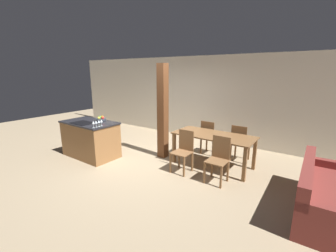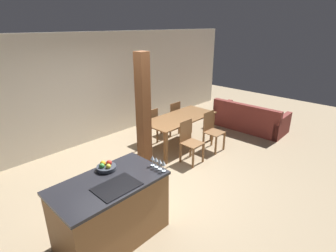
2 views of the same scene
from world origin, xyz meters
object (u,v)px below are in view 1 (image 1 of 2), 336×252
at_px(wine_glass_near, 93,123).
at_px(dining_chair_near_left, 183,150).
at_px(kitchen_island, 91,139).
at_px(wine_glass_far, 99,122).
at_px(dining_chair_far_right, 240,142).
at_px(couch, 329,198).
at_px(wine_glass_end, 101,121).
at_px(wine_glass_middle, 96,122).
at_px(dining_chair_far_left, 209,137).
at_px(fruit_bowl, 101,119).
at_px(dining_chair_near_right, 218,158).
at_px(timber_post, 163,112).
at_px(dining_table, 213,139).

distance_m(wine_glass_near, dining_chair_near_left, 2.15).
xyz_separation_m(kitchen_island, wine_glass_far, (0.68, -0.21, 0.60)).
distance_m(kitchen_island, wine_glass_far, 0.93).
relative_size(wine_glass_near, dining_chair_near_left, 0.17).
relative_size(wine_glass_far, dining_chair_far_right, 0.17).
bearing_deg(couch, dining_chair_near_left, 87.76).
bearing_deg(wine_glass_end, dining_chair_far_right, 38.03).
distance_m(wine_glass_middle, couch, 4.69).
bearing_deg(wine_glass_end, dining_chair_far_left, 48.84).
relative_size(wine_glass_near, wine_glass_far, 1.00).
xyz_separation_m(dining_chair_far_left, couch, (2.72, -1.33, -0.22)).
relative_size(wine_glass_far, wine_glass_end, 1.00).
height_order(wine_glass_middle, wine_glass_far, same).
height_order(fruit_bowl, wine_glass_middle, wine_glass_middle).
xyz_separation_m(dining_chair_near_right, timber_post, (-1.75, 0.44, 0.71)).
distance_m(wine_glass_far, wine_glass_end, 0.08).
height_order(kitchen_island, dining_chair_far_left, kitchen_island).
distance_m(kitchen_island, fruit_bowl, 0.60).
bearing_deg(wine_glass_middle, couch, 11.23).
bearing_deg(kitchen_island, wine_glass_end, -11.01).
xyz_separation_m(wine_glass_near, wine_glass_far, (0.00, 0.15, 0.00)).
height_order(dining_table, dining_chair_far_left, dining_chair_far_left).
bearing_deg(wine_glass_near, dining_chair_near_right, 20.67).
distance_m(wine_glass_middle, timber_post, 1.65).
xyz_separation_m(wine_glass_far, dining_chair_far_right, (2.65, 2.15, -0.57)).
relative_size(kitchen_island, wine_glass_middle, 9.22).
bearing_deg(wine_glass_far, dining_chair_far_right, 39.03).
xyz_separation_m(fruit_bowl, wine_glass_far, (0.53, -0.47, 0.08)).
xyz_separation_m(wine_glass_middle, wine_glass_far, (0.00, 0.08, 0.00)).
height_order(wine_glass_near, dining_chair_near_right, wine_glass_near).
bearing_deg(dining_table, fruit_bowl, -159.58).
bearing_deg(kitchen_island, wine_glass_near, -27.88).
bearing_deg(kitchen_island, dining_table, 23.98).
relative_size(wine_glass_end, dining_chair_far_left, 0.17).
bearing_deg(couch, dining_table, 71.90).
xyz_separation_m(fruit_bowl, dining_chair_far_right, (3.18, 1.68, -0.50)).
xyz_separation_m(dining_chair_far_left, timber_post, (-0.91, -0.86, 0.71)).
bearing_deg(kitchen_island, fruit_bowl, 60.75).
bearing_deg(wine_glass_end, dining_table, 32.54).
relative_size(fruit_bowl, dining_chair_far_right, 0.29).
xyz_separation_m(kitchen_island, dining_chair_far_right, (3.33, 1.94, 0.02)).
height_order(dining_table, dining_chair_near_left, dining_chair_near_left).
height_order(fruit_bowl, couch, fruit_bowl).
bearing_deg(fruit_bowl, dining_chair_near_left, 9.16).
xyz_separation_m(fruit_bowl, wine_glass_near, (0.53, -0.62, 0.08)).
bearing_deg(dining_chair_near_right, wine_glass_end, -163.72).
bearing_deg(dining_table, dining_chair_near_left, -122.82).
height_order(dining_chair_near_right, couch, dining_chair_near_right).
relative_size(wine_glass_end, couch, 0.08).
xyz_separation_m(dining_table, couch, (2.30, -0.68, -0.39)).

